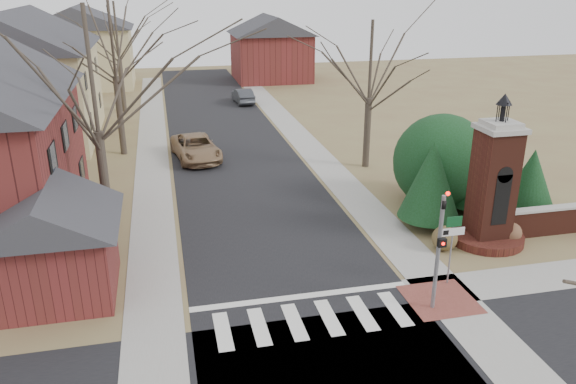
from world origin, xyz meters
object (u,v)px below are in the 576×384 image
object	(u,v)px
sign_post	(452,237)
pickup_truck	(196,148)
traffic_signal_pole	(440,241)
brick_gate_monument	(492,195)
distant_car	(243,96)

from	to	relation	value
sign_post	pickup_truck	distance (m)	19.57
traffic_signal_pole	pickup_truck	size ratio (longest dim) A/B	0.84
traffic_signal_pole	sign_post	distance (m)	2.02
sign_post	brick_gate_monument	size ratio (longest dim) A/B	0.42
sign_post	pickup_truck	world-z (taller)	sign_post
distant_car	traffic_signal_pole	bearing A→B (deg)	88.13
sign_post	distant_car	distance (m)	34.14
traffic_signal_pole	brick_gate_monument	world-z (taller)	brick_gate_monument
brick_gate_monument	pickup_truck	distance (m)	18.76
sign_post	distant_car	bearing A→B (deg)	94.39
traffic_signal_pole	sign_post	xyz separation A→B (m)	(1.29, 1.41, -0.64)
brick_gate_monument	distant_car	distance (m)	31.62
traffic_signal_pole	brick_gate_monument	xyz separation A→B (m)	(4.70, 4.42, -0.42)
traffic_signal_pole	distant_car	xyz separation A→B (m)	(-1.32, 35.43, -1.92)
sign_post	brick_gate_monument	xyz separation A→B (m)	(3.41, 3.01, 0.22)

